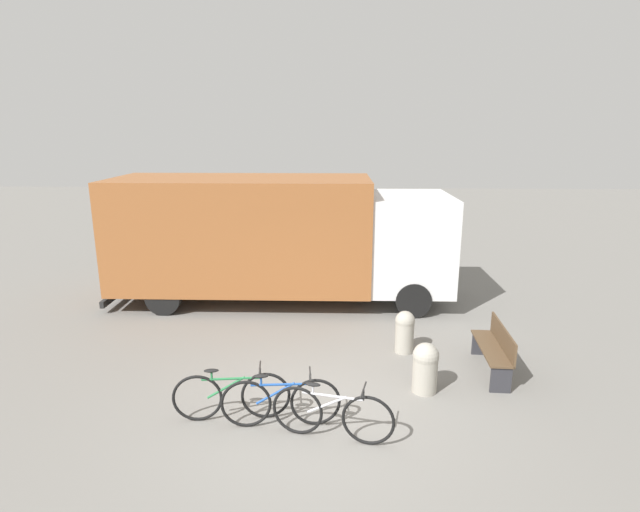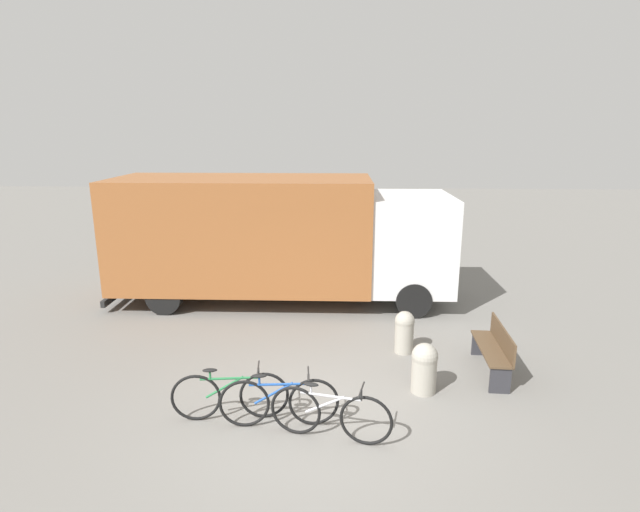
% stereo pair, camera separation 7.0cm
% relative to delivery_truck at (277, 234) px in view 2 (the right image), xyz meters
% --- Properties ---
extents(ground_plane, '(60.00, 60.00, 0.00)m').
position_rel_delivery_truck_xyz_m(ground_plane, '(1.18, -5.38, -1.70)').
color(ground_plane, slate).
extents(delivery_truck, '(8.36, 2.64, 3.10)m').
position_rel_delivery_truck_xyz_m(delivery_truck, '(0.00, 0.00, 0.00)').
color(delivery_truck, '#99592D').
rests_on(delivery_truck, ground).
extents(park_bench, '(0.47, 1.56, 0.87)m').
position_rel_delivery_truck_xyz_m(park_bench, '(4.36, -3.82, -1.22)').
color(park_bench, brown).
rests_on(park_bench, ground).
extents(bicycle_near, '(1.76, 0.44, 0.84)m').
position_rel_delivery_truck_xyz_m(bicycle_near, '(-0.04, -5.48, -1.30)').
color(bicycle_near, black).
rests_on(bicycle_near, ground).
extents(bicycle_middle, '(1.76, 0.44, 0.84)m').
position_rel_delivery_truck_xyz_m(bicycle_middle, '(0.72, -5.63, -1.30)').
color(bicycle_middle, black).
rests_on(bicycle_middle, ground).
extents(bicycle_far, '(1.73, 0.52, 0.84)m').
position_rel_delivery_truck_xyz_m(bicycle_far, '(1.47, -5.92, -1.30)').
color(bicycle_far, black).
rests_on(bicycle_far, ground).
extents(bollard_near_bench, '(0.43, 0.43, 0.86)m').
position_rel_delivery_truck_xyz_m(bollard_near_bench, '(3.00, -4.53, -1.24)').
color(bollard_near_bench, '#9E998C').
rests_on(bollard_near_bench, ground).
extents(bollard_far_bench, '(0.38, 0.38, 0.84)m').
position_rel_delivery_truck_xyz_m(bollard_far_bench, '(2.85, -3.02, -1.25)').
color(bollard_far_bench, '#9E998C').
rests_on(bollard_far_bench, ground).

